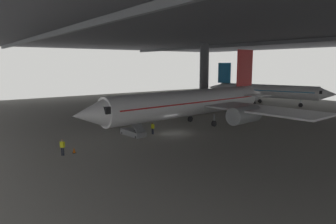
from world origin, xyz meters
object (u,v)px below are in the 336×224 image
object	(u,v)px
airplane_main	(192,103)
boarding_stairs	(133,130)
traffic_cone_orange	(74,150)
crew_worker_near_nose	(62,146)
crew_worker_by_stairs	(153,128)
airplane_distant	(264,91)

from	to	relation	value
airplane_main	boarding_stairs	size ratio (longest dim) A/B	7.91
airplane_main	traffic_cone_orange	xyz separation A→B (m)	(3.86, -19.23, -3.17)
airplane_main	crew_worker_near_nose	size ratio (longest dim) A/B	22.02
airplane_main	crew_worker_near_nose	bearing A→B (deg)	-78.76
boarding_stairs	crew_worker_by_stairs	size ratio (longest dim) A/B	2.98
crew_worker_by_stairs	airplane_distant	bearing A→B (deg)	106.20
airplane_main	traffic_cone_orange	world-z (taller)	airplane_main
crew_worker_near_nose	airplane_distant	distance (m)	51.64
crew_worker_by_stairs	airplane_distant	world-z (taller)	airplane_distant
traffic_cone_orange	crew_worker_by_stairs	bearing A→B (deg)	102.55
boarding_stairs	crew_worker_near_nose	world-z (taller)	boarding_stairs
boarding_stairs	crew_worker_near_nose	distance (m)	10.89
crew_worker_by_stairs	traffic_cone_orange	distance (m)	11.67
crew_worker_by_stairs	boarding_stairs	bearing A→B (deg)	-113.17
airplane_distant	traffic_cone_orange	size ratio (longest dim) A/B	46.94
airplane_distant	traffic_cone_orange	xyz separation A→B (m)	(13.33, -48.56, -2.77)
boarding_stairs	airplane_distant	xyz separation A→B (m)	(-9.78, 39.57, 2.33)
airplane_main	crew_worker_near_nose	distance (m)	21.01
crew_worker_near_nose	traffic_cone_orange	distance (m)	1.41
crew_worker_by_stairs	traffic_cone_orange	size ratio (longest dim) A/B	2.62
crew_worker_near_nose	airplane_main	bearing A→B (deg)	101.24
traffic_cone_orange	airplane_main	bearing A→B (deg)	101.36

